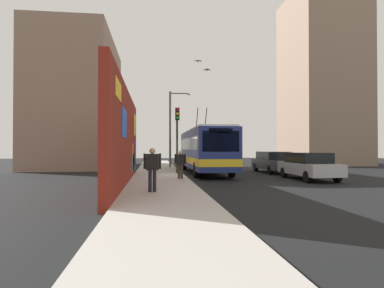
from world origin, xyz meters
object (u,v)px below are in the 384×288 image
Objects in this scene: pedestrian_at_curb at (180,162)px; traffic_light at (177,129)px; parked_car_dark_gray at (273,161)px; street_lamp at (173,124)px; pedestrian_near_wall at (152,166)px; parked_car_silver at (308,165)px; city_bus at (205,149)px.

pedestrian_at_curb is 0.35× the size of traffic_light.
parked_car_dark_gray is 9.76m from street_lamp.
pedestrian_near_wall is at bearing 173.87° from street_lamp.
parked_car_dark_gray is (5.51, -0.00, 0.00)m from parked_car_silver.
pedestrian_at_curb reaches higher than parked_car_silver.
street_lamp is at bearing -6.13° from pedestrian_near_wall.
parked_car_silver is at bearing -118.61° from traffic_light.
traffic_light reaches higher than parked_car_dark_gray.
traffic_light is at bearing -1.78° from pedestrian_at_curb.
pedestrian_at_curb is (0.09, 7.47, 0.22)m from parked_car_silver.
city_bus reaches higher than parked_car_dark_gray.
city_bus is 2.39× the size of parked_car_dark_gray.
traffic_light is at bearing 101.53° from parked_car_dark_gray.
parked_car_silver is 0.97× the size of parked_car_dark_gray.
parked_car_silver is 8.68m from traffic_light.
pedestrian_near_wall is 1.09× the size of pedestrian_at_curb.
city_bus is at bearing -159.87° from street_lamp.
pedestrian_at_curb is (-5.56, 2.27, -0.73)m from city_bus.
pedestrian_near_wall reaches higher than parked_car_dark_gray.
pedestrian_near_wall is (-10.79, 9.01, 0.31)m from parked_car_dark_gray.
pedestrian_near_wall is 0.38× the size of traffic_light.
parked_car_dark_gray is at bearing -78.47° from traffic_light.
parked_car_dark_gray is 7.84m from traffic_light.
pedestrian_at_curb is (-5.42, 7.47, 0.22)m from parked_car_dark_gray.
street_lamp is (16.49, -1.77, 2.91)m from pedestrian_near_wall.
pedestrian_near_wall is at bearing 169.90° from traffic_light.
pedestrian_at_curb is at bearing 125.94° from parked_car_dark_gray.
parked_car_silver is 1.05× the size of traffic_light.
pedestrian_near_wall is at bearing 164.08° from pedestrian_at_curb.
traffic_light is at bearing -10.10° from pedestrian_near_wall.
parked_car_silver is (-5.65, -5.20, -0.95)m from city_bus.
parked_car_silver is 7.48m from pedestrian_at_curb.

